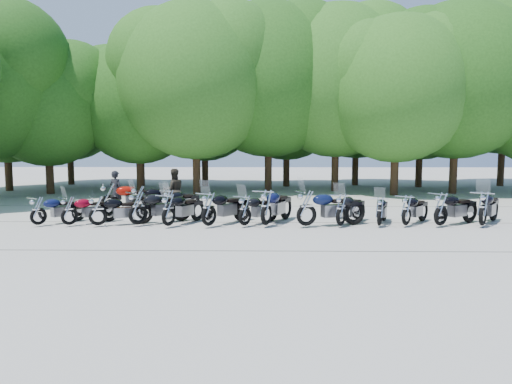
{
  "coord_description": "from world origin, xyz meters",
  "views": [
    {
      "loc": [
        0.3,
        -14.69,
        2.73
      ],
      "look_at": [
        0.0,
        1.5,
        1.1
      ],
      "focal_mm": 32.0,
      "sensor_mm": 36.0,
      "label": 1
    }
  ],
  "objects_px": {
    "motorcycle_8": "(307,207)",
    "motorcycle_12": "(441,208)",
    "motorcycle_11": "(407,209)",
    "rider_0": "(116,191)",
    "motorcycle_2": "(98,210)",
    "motorcycle_15": "(140,199)",
    "motorcycle_14": "(110,197)",
    "motorcycle_4": "(168,209)",
    "motorcycle_5": "(209,208)",
    "motorcycle_6": "(245,209)",
    "motorcycle_13": "(483,207)",
    "motorcycle_3": "(138,207)",
    "rider_1": "(174,190)",
    "motorcycle_7": "(266,206)",
    "motorcycle_0": "(38,210)",
    "motorcycle_10": "(380,210)",
    "motorcycle_9": "(341,209)",
    "motorcycle_16": "(169,201)",
    "motorcycle_1": "(69,210)"
  },
  "relations": [
    {
      "from": "motorcycle_8",
      "to": "motorcycle_12",
      "type": "xyz_separation_m",
      "value": [
        4.53,
        0.18,
        -0.05
      ]
    },
    {
      "from": "motorcycle_6",
      "to": "motorcycle_13",
      "type": "distance_m",
      "value": 8.0
    },
    {
      "from": "motorcycle_3",
      "to": "rider_0",
      "type": "xyz_separation_m",
      "value": [
        -1.92,
        3.62,
        0.18
      ]
    },
    {
      "from": "motorcycle_15",
      "to": "motorcycle_7",
      "type": "bearing_deg",
      "value": -146.84
    },
    {
      "from": "motorcycle_8",
      "to": "rider_1",
      "type": "xyz_separation_m",
      "value": [
        -5.17,
        3.62,
        0.19
      ]
    },
    {
      "from": "motorcycle_3",
      "to": "rider_1",
      "type": "relative_size",
      "value": 1.33
    },
    {
      "from": "motorcycle_6",
      "to": "motorcycle_10",
      "type": "distance_m",
      "value": 4.55
    },
    {
      "from": "motorcycle_2",
      "to": "motorcycle_5",
      "type": "relative_size",
      "value": 0.88
    },
    {
      "from": "motorcycle_11",
      "to": "motorcycle_6",
      "type": "bearing_deg",
      "value": 39.98
    },
    {
      "from": "motorcycle_3",
      "to": "motorcycle_12",
      "type": "bearing_deg",
      "value": -131.88
    },
    {
      "from": "motorcycle_2",
      "to": "motorcycle_4",
      "type": "xyz_separation_m",
      "value": [
        2.42,
        -0.08,
        0.04
      ]
    },
    {
      "from": "motorcycle_8",
      "to": "motorcycle_12",
      "type": "distance_m",
      "value": 4.54
    },
    {
      "from": "motorcycle_4",
      "to": "motorcycle_15",
      "type": "relative_size",
      "value": 0.96
    },
    {
      "from": "motorcycle_4",
      "to": "motorcycle_13",
      "type": "distance_m",
      "value": 10.56
    },
    {
      "from": "motorcycle_6",
      "to": "motorcycle_7",
      "type": "distance_m",
      "value": 0.73
    },
    {
      "from": "motorcycle_5",
      "to": "motorcycle_6",
      "type": "distance_m",
      "value": 1.21
    },
    {
      "from": "motorcycle_5",
      "to": "motorcycle_15",
      "type": "xyz_separation_m",
      "value": [
        -3.09,
        2.72,
        -0.01
      ]
    },
    {
      "from": "motorcycle_13",
      "to": "motorcycle_14",
      "type": "height_order",
      "value": "motorcycle_14"
    },
    {
      "from": "motorcycle_1",
      "to": "motorcycle_16",
      "type": "distance_m",
      "value": 3.83
    },
    {
      "from": "motorcycle_9",
      "to": "motorcycle_12",
      "type": "distance_m",
      "value": 3.36
    },
    {
      "from": "rider_1",
      "to": "motorcycle_14",
      "type": "bearing_deg",
      "value": -4.32
    },
    {
      "from": "motorcycle_1",
      "to": "motorcycle_8",
      "type": "distance_m",
      "value": 8.06
    },
    {
      "from": "motorcycle_7",
      "to": "motorcycle_12",
      "type": "height_order",
      "value": "motorcycle_7"
    },
    {
      "from": "motorcycle_0",
      "to": "rider_0",
      "type": "relative_size",
      "value": 1.19
    },
    {
      "from": "motorcycle_2",
      "to": "motorcycle_11",
      "type": "relative_size",
      "value": 0.97
    },
    {
      "from": "motorcycle_10",
      "to": "rider_0",
      "type": "relative_size",
      "value": 1.19
    },
    {
      "from": "rider_0",
      "to": "motorcycle_0",
      "type": "bearing_deg",
      "value": 92.46
    },
    {
      "from": "motorcycle_9",
      "to": "motorcycle_16",
      "type": "bearing_deg",
      "value": 12.35
    },
    {
      "from": "motorcycle_5",
      "to": "motorcycle_13",
      "type": "xyz_separation_m",
      "value": [
        9.2,
        0.2,
        0.01
      ]
    },
    {
      "from": "motorcycle_2",
      "to": "motorcycle_0",
      "type": "bearing_deg",
      "value": 61.12
    },
    {
      "from": "motorcycle_2",
      "to": "motorcycle_7",
      "type": "relative_size",
      "value": 0.83
    },
    {
      "from": "motorcycle_6",
      "to": "rider_0",
      "type": "height_order",
      "value": "rider_0"
    },
    {
      "from": "motorcycle_13",
      "to": "rider_0",
      "type": "bearing_deg",
      "value": 22.17
    },
    {
      "from": "motorcycle_4",
      "to": "motorcycle_5",
      "type": "relative_size",
      "value": 0.94
    },
    {
      "from": "motorcycle_14",
      "to": "rider_0",
      "type": "xyz_separation_m",
      "value": [
        -0.09,
        1.04,
        0.13
      ]
    },
    {
      "from": "motorcycle_11",
      "to": "rider_0",
      "type": "relative_size",
      "value": 1.27
    },
    {
      "from": "motorcycle_11",
      "to": "rider_0",
      "type": "distance_m",
      "value": 11.6
    },
    {
      "from": "motorcycle_7",
      "to": "rider_0",
      "type": "height_order",
      "value": "rider_0"
    },
    {
      "from": "motorcycle_8",
      "to": "motorcycle_13",
      "type": "distance_m",
      "value": 5.94
    },
    {
      "from": "motorcycle_9",
      "to": "motorcycle_13",
      "type": "relative_size",
      "value": 0.92
    },
    {
      "from": "motorcycle_15",
      "to": "motorcycle_8",
      "type": "bearing_deg",
      "value": -142.55
    },
    {
      "from": "motorcycle_5",
      "to": "motorcycle_13",
      "type": "relative_size",
      "value": 0.98
    },
    {
      "from": "motorcycle_14",
      "to": "motorcycle_16",
      "type": "bearing_deg",
      "value": -115.15
    },
    {
      "from": "motorcycle_14",
      "to": "motorcycle_11",
      "type": "bearing_deg",
      "value": -125.07
    },
    {
      "from": "motorcycle_8",
      "to": "motorcycle_15",
      "type": "distance_m",
      "value": 6.91
    },
    {
      "from": "motorcycle_4",
      "to": "motorcycle_3",
      "type": "bearing_deg",
      "value": 16.54
    },
    {
      "from": "motorcycle_0",
      "to": "motorcycle_1",
      "type": "distance_m",
      "value": 1.06
    },
    {
      "from": "motorcycle_6",
      "to": "motorcycle_15",
      "type": "distance_m",
      "value": 5.02
    },
    {
      "from": "motorcycle_12",
      "to": "motorcycle_7",
      "type": "bearing_deg",
      "value": 55.72
    },
    {
      "from": "motorcycle_7",
      "to": "motorcycle_15",
      "type": "height_order",
      "value": "motorcycle_7"
    }
  ]
}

